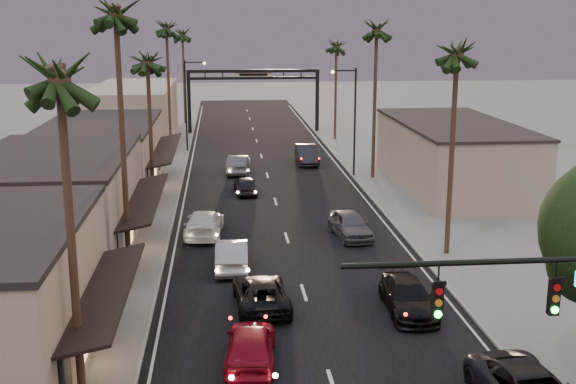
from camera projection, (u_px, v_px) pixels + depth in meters
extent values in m
plane|color=slate|center=(272.00, 192.00, 55.02)|extent=(200.00, 200.00, 0.00)
cube|color=black|center=(268.00, 178.00, 59.86)|extent=(14.00, 120.00, 0.02)
cube|color=slate|center=(159.00, 163.00, 65.77)|extent=(5.00, 92.00, 0.12)
cube|color=slate|center=(364.00, 160.00, 67.48)|extent=(5.00, 92.00, 0.12)
cube|color=#A29581|center=(55.00, 207.00, 39.65)|extent=(8.00, 14.00, 5.50)
cube|color=tan|center=(101.00, 158.00, 55.20)|extent=(8.00, 16.00, 5.00)
cube|color=#A29581|center=(135.00, 114.00, 77.36)|extent=(8.00, 20.00, 6.00)
cube|color=#A29581|center=(453.00, 157.00, 55.70)|extent=(8.00, 18.00, 5.00)
cylinder|color=black|center=(499.00, 262.00, 18.93)|extent=(8.40, 0.16, 0.16)
cube|color=black|center=(437.00, 301.00, 19.03)|extent=(0.28, 0.22, 1.00)
cube|color=black|center=(554.00, 297.00, 19.31)|extent=(0.28, 0.22, 1.00)
cube|color=black|center=(189.00, 103.00, 82.59)|extent=(0.40, 0.40, 7.00)
cube|color=black|center=(317.00, 102.00, 83.93)|extent=(0.40, 0.40, 7.00)
cube|color=black|center=(253.00, 71.00, 82.42)|extent=(15.20, 0.35, 0.35)
cube|color=black|center=(253.00, 78.00, 82.61)|extent=(15.20, 0.30, 0.30)
cube|color=beige|center=(253.00, 75.00, 82.50)|extent=(4.20, 0.12, 1.00)
cylinder|color=black|center=(355.00, 123.00, 59.46)|extent=(0.16, 0.16, 9.00)
cylinder|color=black|center=(344.00, 70.00, 58.38)|extent=(2.00, 0.12, 0.12)
sphere|color=#FFD899|center=(333.00, 72.00, 58.32)|extent=(0.30, 0.30, 0.30)
cylinder|color=black|center=(186.00, 107.00, 70.75)|extent=(0.16, 0.16, 9.00)
cylinder|color=black|center=(195.00, 62.00, 69.85)|extent=(2.00, 0.12, 0.12)
sphere|color=#FFD899|center=(204.00, 63.00, 69.95)|extent=(0.30, 0.30, 0.30)
cylinder|color=#38281C|center=(72.00, 255.00, 22.94)|extent=(0.28, 0.28, 11.00)
sphere|color=black|center=(58.00, 60.00, 21.52)|extent=(3.20, 3.20, 3.20)
cylinder|color=#38281C|center=(123.00, 152.00, 35.30)|extent=(0.28, 0.28, 13.00)
sphere|color=black|center=(115.00, 2.00, 33.65)|extent=(3.20, 3.20, 3.20)
cylinder|color=#38281C|center=(151.00, 137.00, 49.21)|extent=(0.28, 0.28, 10.00)
sphere|color=black|center=(147.00, 54.00, 47.91)|extent=(3.20, 3.20, 3.20)
cylinder|color=#38281C|center=(169.00, 95.00, 67.37)|extent=(0.28, 0.28, 12.00)
sphere|color=black|center=(166.00, 22.00, 65.84)|extent=(3.20, 3.20, 3.20)
cylinder|color=#38281C|center=(451.00, 158.00, 39.02)|extent=(0.28, 0.28, 11.00)
sphere|color=black|center=(458.00, 43.00, 37.60)|extent=(3.20, 3.20, 3.20)
cylinder|color=#38281C|center=(375.00, 106.00, 58.27)|extent=(0.28, 0.28, 12.00)
sphere|color=black|center=(377.00, 22.00, 56.74)|extent=(3.20, 3.20, 3.20)
cylinder|color=#38281C|center=(336.00, 94.00, 77.88)|extent=(0.28, 0.28, 10.00)
sphere|color=black|center=(336.00, 41.00, 76.57)|extent=(3.20, 3.20, 3.20)
cylinder|color=#38281C|center=(184.00, 80.00, 89.79)|extent=(0.28, 0.28, 11.00)
sphere|color=black|center=(182.00, 30.00, 88.38)|extent=(3.20, 3.20, 3.20)
imported|color=maroon|center=(251.00, 345.00, 27.30)|extent=(2.27, 4.79, 1.58)
imported|color=black|center=(261.00, 293.00, 32.72)|extent=(2.58, 5.14, 1.40)
imported|color=#9C9CA1|center=(232.00, 254.00, 37.91)|extent=(1.75, 4.79, 1.57)
imported|color=silver|center=(204.00, 223.00, 43.72)|extent=(2.53, 5.45, 1.54)
imported|color=black|center=(245.00, 185.00, 54.25)|extent=(1.84, 4.06, 1.35)
imported|color=#4E4E53|center=(238.00, 164.00, 61.53)|extent=(2.17, 4.94, 1.58)
imported|color=black|center=(408.00, 297.00, 32.26)|extent=(2.11, 4.97, 1.43)
imported|color=#4C4C51|center=(350.00, 225.00, 43.38)|extent=(2.44, 4.83, 1.58)
imported|color=black|center=(307.00, 155.00, 65.59)|extent=(1.86, 5.23, 1.72)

